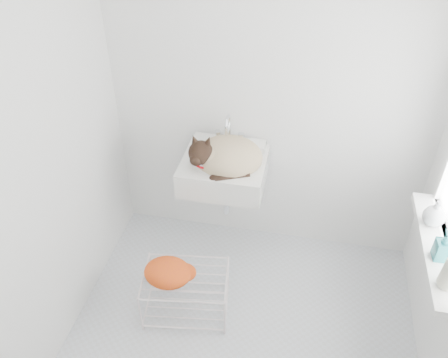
% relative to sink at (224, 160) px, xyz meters
% --- Properties ---
extents(floor, '(2.20, 2.00, 0.02)m').
position_rel_sink_xyz_m(floor, '(0.26, -0.74, -0.85)').
color(floor, silver).
rests_on(floor, ground).
extents(back_wall, '(2.20, 0.02, 2.50)m').
position_rel_sink_xyz_m(back_wall, '(0.26, 0.26, 0.40)').
color(back_wall, white).
rests_on(back_wall, ground).
extents(left_wall, '(0.02, 2.00, 2.50)m').
position_rel_sink_xyz_m(left_wall, '(-0.84, -0.74, 0.40)').
color(left_wall, white).
rests_on(left_wall, ground).
extents(windowsill, '(0.16, 0.88, 0.04)m').
position_rel_sink_xyz_m(windowsill, '(1.27, -0.54, -0.02)').
color(windowsill, white).
rests_on(windowsill, right_wall).
extents(sink, '(0.56, 0.49, 0.22)m').
position_rel_sink_xyz_m(sink, '(0.00, 0.00, 0.00)').
color(sink, silver).
rests_on(sink, back_wall).
extents(faucet, '(0.20, 0.14, 0.20)m').
position_rel_sink_xyz_m(faucet, '(0.00, 0.18, 0.14)').
color(faucet, silver).
rests_on(faucet, sink).
extents(cat, '(0.51, 0.43, 0.30)m').
position_rel_sink_xyz_m(cat, '(0.01, -0.02, 0.04)').
color(cat, tan).
rests_on(cat, sink).
extents(wire_rack, '(0.58, 0.45, 0.32)m').
position_rel_sink_xyz_m(wire_rack, '(-0.14, -0.59, -0.70)').
color(wire_rack, silver).
rests_on(wire_rack, floor).
extents(towel, '(0.32, 0.23, 0.13)m').
position_rel_sink_xyz_m(towel, '(-0.23, -0.63, -0.50)').
color(towel, '#E46604').
rests_on(towel, wire_rack).
extents(bottle_a, '(0.09, 0.09, 0.20)m').
position_rel_sink_xyz_m(bottle_a, '(1.26, -0.82, 0.00)').
color(bottle_a, beige).
rests_on(bottle_a, windowsill).
extents(bottle_b, '(0.08, 0.08, 0.17)m').
position_rel_sink_xyz_m(bottle_b, '(1.26, -0.63, 0.00)').
color(bottle_b, '#1D6B71').
rests_on(bottle_b, windowsill).
extents(bottle_c, '(0.13, 0.13, 0.16)m').
position_rel_sink_xyz_m(bottle_c, '(1.26, -0.37, 0.00)').
color(bottle_c, silver).
rests_on(bottle_c, windowsill).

